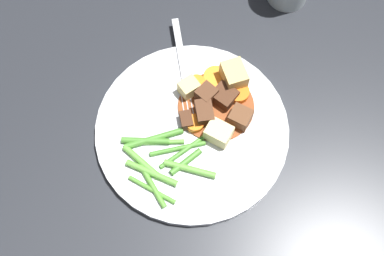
{
  "coord_description": "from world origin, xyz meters",
  "views": [
    {
      "loc": [
        -0.17,
        -0.18,
        0.61
      ],
      "look_at": [
        0.0,
        0.0,
        0.01
      ],
      "focal_mm": 43.32,
      "sensor_mm": 36.0,
      "label": 1
    }
  ],
  "objects_px": {
    "carrot_slice_1": "(197,84)",
    "meat_chunk_4": "(206,95)",
    "meat_chunk_0": "(240,117)",
    "meat_chunk_1": "(188,119)",
    "carrot_slice_2": "(216,78)",
    "meat_chunk_3": "(223,95)",
    "fork": "(184,72)",
    "potato_chunk_0": "(219,133)",
    "carrot_slice_0": "(197,126)",
    "potato_chunk_1": "(234,76)",
    "potato_chunk_2": "(189,88)",
    "carrot_slice_3": "(238,93)",
    "dinner_plate": "(192,130)",
    "meat_chunk_2": "(203,112)"
  },
  "relations": [
    {
      "from": "meat_chunk_4",
      "to": "potato_chunk_0",
      "type": "bearing_deg",
      "value": -118.16
    },
    {
      "from": "meat_chunk_3",
      "to": "fork",
      "type": "bearing_deg",
      "value": 98.37
    },
    {
      "from": "potato_chunk_1",
      "to": "meat_chunk_0",
      "type": "relative_size",
      "value": 1.35
    },
    {
      "from": "carrot_slice_1",
      "to": "carrot_slice_2",
      "type": "relative_size",
      "value": 0.72
    },
    {
      "from": "carrot_slice_3",
      "to": "potato_chunk_2",
      "type": "relative_size",
      "value": 1.23
    },
    {
      "from": "meat_chunk_1",
      "to": "carrot_slice_0",
      "type": "bearing_deg",
      "value": -81.94
    },
    {
      "from": "meat_chunk_1",
      "to": "fork",
      "type": "height_order",
      "value": "meat_chunk_1"
    },
    {
      "from": "potato_chunk_2",
      "to": "meat_chunk_1",
      "type": "height_order",
      "value": "potato_chunk_2"
    },
    {
      "from": "meat_chunk_3",
      "to": "fork",
      "type": "height_order",
      "value": "meat_chunk_3"
    },
    {
      "from": "potato_chunk_0",
      "to": "meat_chunk_2",
      "type": "bearing_deg",
      "value": 80.52
    },
    {
      "from": "carrot_slice_0",
      "to": "meat_chunk_4",
      "type": "height_order",
      "value": "meat_chunk_4"
    },
    {
      "from": "carrot_slice_0",
      "to": "potato_chunk_1",
      "type": "height_order",
      "value": "potato_chunk_1"
    },
    {
      "from": "carrot_slice_2",
      "to": "carrot_slice_3",
      "type": "relative_size",
      "value": 1.11
    },
    {
      "from": "carrot_slice_0",
      "to": "potato_chunk_2",
      "type": "height_order",
      "value": "potato_chunk_2"
    },
    {
      "from": "meat_chunk_3",
      "to": "meat_chunk_4",
      "type": "bearing_deg",
      "value": 140.58
    },
    {
      "from": "carrot_slice_3",
      "to": "potato_chunk_0",
      "type": "height_order",
      "value": "potato_chunk_0"
    },
    {
      "from": "potato_chunk_0",
      "to": "potato_chunk_1",
      "type": "xyz_separation_m",
      "value": [
        0.08,
        0.04,
        0.01
      ]
    },
    {
      "from": "carrot_slice_3",
      "to": "potato_chunk_1",
      "type": "relative_size",
      "value": 0.85
    },
    {
      "from": "potato_chunk_2",
      "to": "meat_chunk_1",
      "type": "xyz_separation_m",
      "value": [
        -0.03,
        -0.03,
        -0.0
      ]
    },
    {
      "from": "carrot_slice_3",
      "to": "meat_chunk_0",
      "type": "bearing_deg",
      "value": -132.28
    },
    {
      "from": "meat_chunk_0",
      "to": "potato_chunk_2",
      "type": "bearing_deg",
      "value": 103.33
    },
    {
      "from": "fork",
      "to": "carrot_slice_1",
      "type": "bearing_deg",
      "value": -95.44
    },
    {
      "from": "carrot_slice_1",
      "to": "meat_chunk_4",
      "type": "distance_m",
      "value": 0.03
    },
    {
      "from": "carrot_slice_1",
      "to": "meat_chunk_2",
      "type": "height_order",
      "value": "meat_chunk_2"
    },
    {
      "from": "meat_chunk_2",
      "to": "carrot_slice_1",
      "type": "bearing_deg",
      "value": 55.63
    },
    {
      "from": "meat_chunk_1",
      "to": "potato_chunk_2",
      "type": "bearing_deg",
      "value": 44.96
    },
    {
      "from": "carrot_slice_2",
      "to": "carrot_slice_3",
      "type": "bearing_deg",
      "value": -83.82
    },
    {
      "from": "potato_chunk_2",
      "to": "meat_chunk_3",
      "type": "distance_m",
      "value": 0.05
    },
    {
      "from": "meat_chunk_3",
      "to": "meat_chunk_2",
      "type": "bearing_deg",
      "value": 179.57
    },
    {
      "from": "carrot_slice_0",
      "to": "meat_chunk_3",
      "type": "relative_size",
      "value": 0.81
    },
    {
      "from": "carrot_slice_2",
      "to": "carrot_slice_0",
      "type": "bearing_deg",
      "value": -153.73
    },
    {
      "from": "carrot_slice_2",
      "to": "potato_chunk_2",
      "type": "distance_m",
      "value": 0.04
    },
    {
      "from": "carrot_slice_2",
      "to": "meat_chunk_3",
      "type": "relative_size",
      "value": 1.14
    },
    {
      "from": "dinner_plate",
      "to": "carrot_slice_3",
      "type": "xyz_separation_m",
      "value": [
        0.08,
        -0.01,
        0.01
      ]
    },
    {
      "from": "dinner_plate",
      "to": "meat_chunk_4",
      "type": "xyz_separation_m",
      "value": [
        0.05,
        0.02,
        0.02
      ]
    },
    {
      "from": "meat_chunk_0",
      "to": "meat_chunk_1",
      "type": "bearing_deg",
      "value": 136.32
    },
    {
      "from": "dinner_plate",
      "to": "potato_chunk_2",
      "type": "bearing_deg",
      "value": 50.38
    },
    {
      "from": "carrot_slice_1",
      "to": "potato_chunk_1",
      "type": "xyz_separation_m",
      "value": [
        0.04,
        -0.03,
        0.01
      ]
    },
    {
      "from": "carrot_slice_2",
      "to": "meat_chunk_2",
      "type": "relative_size",
      "value": 1.08
    },
    {
      "from": "carrot_slice_1",
      "to": "meat_chunk_0",
      "type": "distance_m",
      "value": 0.08
    },
    {
      "from": "carrot_slice_3",
      "to": "meat_chunk_1",
      "type": "bearing_deg",
      "value": 166.11
    },
    {
      "from": "carrot_slice_3",
      "to": "meat_chunk_0",
      "type": "height_order",
      "value": "meat_chunk_0"
    },
    {
      "from": "meat_chunk_3",
      "to": "meat_chunk_0",
      "type": "bearing_deg",
      "value": -100.51
    },
    {
      "from": "dinner_plate",
      "to": "meat_chunk_2",
      "type": "height_order",
      "value": "meat_chunk_2"
    },
    {
      "from": "meat_chunk_0",
      "to": "meat_chunk_1",
      "type": "distance_m",
      "value": 0.07
    },
    {
      "from": "carrot_slice_0",
      "to": "carrot_slice_2",
      "type": "xyz_separation_m",
      "value": [
        0.07,
        0.04,
        -0.0
      ]
    },
    {
      "from": "carrot_slice_2",
      "to": "potato_chunk_2",
      "type": "xyz_separation_m",
      "value": [
        -0.04,
        0.01,
        0.01
      ]
    },
    {
      "from": "dinner_plate",
      "to": "meat_chunk_0",
      "type": "xyz_separation_m",
      "value": [
        0.06,
        -0.04,
        0.02
      ]
    },
    {
      "from": "meat_chunk_1",
      "to": "meat_chunk_4",
      "type": "bearing_deg",
      "value": 9.3
    },
    {
      "from": "dinner_plate",
      "to": "carrot_slice_3",
      "type": "distance_m",
      "value": 0.08
    }
  ]
}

